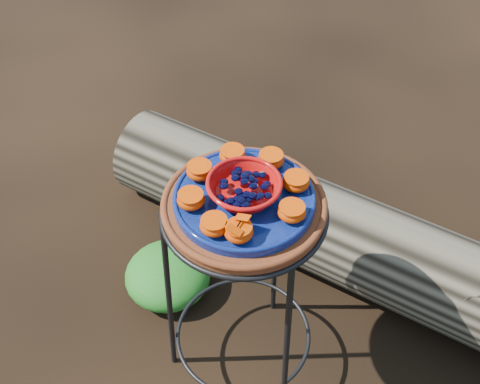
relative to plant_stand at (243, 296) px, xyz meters
The scene contains 18 objects.
ground 0.35m from the plant_stand, ahead, with size 60.00×60.00×0.00m, color black.
plant_stand is the anchor object (origin of this frame).
terracotta_saucer 0.37m from the plant_stand, ahead, with size 0.38×0.38×0.03m, color #551B0D.
cobalt_plate 0.39m from the plant_stand, ahead, with size 0.33×0.33×0.02m, color #060537.
red_bowl 0.43m from the plant_stand, ahead, with size 0.16×0.16×0.05m, color red, non-canonical shape.
glass_gems 0.46m from the plant_stand, ahead, with size 0.13×0.13×0.02m, color black, non-canonical shape.
orange_half_0 0.44m from the plant_stand, 67.82° to the right, with size 0.06×0.06×0.04m, color #C43500.
orange_half_1 0.44m from the plant_stand, ahead, with size 0.06×0.06×0.04m, color #C43500.
orange_half_2 0.44m from the plant_stand, 41.05° to the left, with size 0.06×0.06×0.04m, color #C43500.
orange_half_3 0.44m from the plant_stand, 86.05° to the left, with size 0.06×0.06×0.04m, color #C43500.
orange_half_4 0.44m from the plant_stand, 131.05° to the left, with size 0.06×0.06×0.04m, color #C43500.
orange_half_5 0.44m from the plant_stand, behind, with size 0.06×0.06×0.04m, color #C43500.
orange_half_6 0.44m from the plant_stand, 138.95° to the right, with size 0.06×0.06×0.04m, color #C43500.
orange_half_7 0.44m from the plant_stand, 93.95° to the right, with size 0.06×0.06×0.04m, color #C43500.
butterfly 0.46m from the plant_stand, 67.82° to the right, with size 0.07×0.05×0.01m, color #D13C00, non-canonical shape.
driftwood_log 0.54m from the plant_stand, 79.41° to the left, with size 1.70×0.45×0.32m, color black, non-canonical shape.
foliage_left 0.47m from the plant_stand, 160.85° to the left, with size 0.30×0.30×0.15m, color #205F19.
foliage_back 0.60m from the plant_stand, 113.98° to the left, with size 0.35×0.35×0.17m, color #205F19.
Camera 1 is at (0.44, -0.85, 1.75)m, focal length 45.00 mm.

